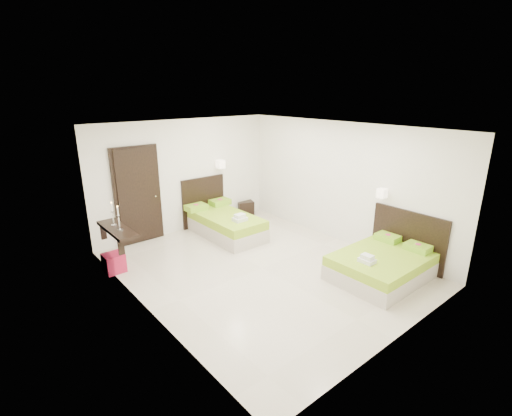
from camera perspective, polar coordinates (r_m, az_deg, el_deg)
floor at (r=7.11m, az=0.94°, el=-9.21°), size 5.50×5.50×0.00m
bed_single at (r=8.60m, az=-4.98°, el=-2.20°), size 1.16×1.94×1.60m
bed_double at (r=7.08m, az=19.05°, el=-8.03°), size 1.72×1.47×1.42m
nightstand at (r=9.99m, az=-1.72°, el=0.06°), size 0.52×0.49×0.37m
ottoman at (r=7.39m, az=-21.02°, el=-7.87°), size 0.35×0.35×0.35m
door at (r=8.34m, az=-17.69°, el=1.80°), size 1.02×0.15×2.14m
console_shelf at (r=7.13m, az=-20.64°, el=-3.15°), size 0.35×1.20×0.78m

